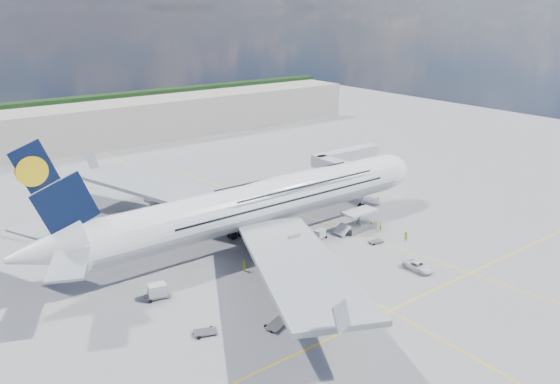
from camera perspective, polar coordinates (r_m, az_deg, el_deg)
ground at (r=89.19m, az=1.72°, el=-7.02°), size 300.00×300.00×0.00m
taxi_line_main at (r=89.19m, az=1.72°, el=-7.02°), size 0.25×220.00×0.01m
taxi_line_cross at (r=76.52m, az=11.34°, el=-12.08°), size 120.00×0.25×0.01m
taxi_line_diag at (r=104.47m, az=4.29°, el=-3.09°), size 14.16×99.06×0.01m
airliner at (r=94.05m, az=-1.93°, el=-1.09°), size 77.26×79.15×23.71m
jet_bridge at (r=120.11m, az=6.62°, el=3.20°), size 18.80×12.10×8.50m
cargo_loader at (r=101.05m, az=8.17°, el=-3.25°), size 8.53×3.20×3.67m
terminal at (r=168.59m, az=-19.03°, el=6.50°), size 180.00×16.00×12.00m
tree_line at (r=224.49m, az=-13.00°, el=9.34°), size 160.00×6.00×8.00m
dolly_row_a at (r=70.85m, az=-7.82°, el=-14.27°), size 3.30×2.56×0.43m
dolly_row_b at (r=71.63m, az=-0.31°, el=-13.64°), size 3.71×2.87×0.48m
dolly_row_c at (r=86.42m, az=0.36°, el=-7.08°), size 3.36×1.96×2.05m
dolly_back at (r=79.36m, az=-12.72°, el=-10.04°), size 3.72×2.59×2.14m
dolly_nose_far at (r=96.30m, az=10.00°, el=-5.11°), size 2.76×1.79×0.37m
dolly_nose_near at (r=96.54m, az=4.17°, el=-4.39°), size 2.96×2.05×1.71m
baggage_tug at (r=81.35m, az=4.38°, el=-9.08°), size 3.12×1.53×1.92m
catering_truck_inner at (r=108.47m, az=-9.55°, el=-1.49°), size 6.65×4.35×3.68m
catering_truck_outer at (r=117.77m, az=-21.17°, el=-0.96°), size 5.97×2.69×3.47m
service_van at (r=87.92m, az=14.26°, el=-7.53°), size 2.35×4.98×1.38m
crew_nose at (r=101.60m, az=10.50°, el=-3.51°), size 0.73×0.66×1.67m
crew_loader at (r=97.61m, az=13.03°, el=-4.56°), size 1.08×1.15×1.89m
crew_wing at (r=84.99m, az=-3.75°, el=-7.72°), size 0.94×1.18×1.88m
crew_van at (r=101.89m, az=9.57°, el=-3.39°), size 0.85×0.96×1.65m
crew_tug at (r=73.37m, az=6.89°, el=-12.39°), size 1.43×1.15×1.94m
cone_nose at (r=118.12m, az=10.23°, el=-0.57°), size 0.50×0.50×0.64m
cone_wing_left_inner at (r=109.57m, az=-12.35°, el=-2.30°), size 0.39×0.39×0.49m
cone_wing_left_outer at (r=111.65m, az=-16.77°, el=-2.25°), size 0.49×0.49×0.62m
cone_wing_right_inner at (r=79.30m, az=3.84°, el=-10.32°), size 0.46×0.46×0.58m
cone_wing_right_outer at (r=71.57m, az=6.45°, el=-13.91°), size 0.42×0.42×0.53m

